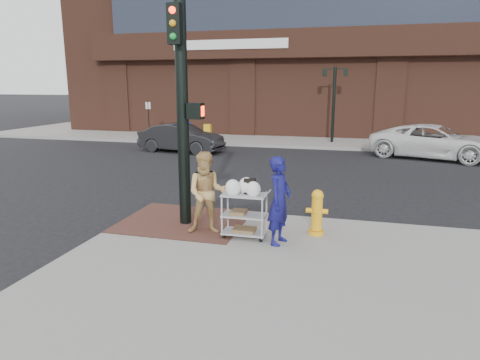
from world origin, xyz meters
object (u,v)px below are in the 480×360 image
(lamp_post, at_px, (334,96))
(traffic_signal_pole, at_px, (183,105))
(sedan_dark, at_px, (181,138))
(fire_hydrant, at_px, (317,212))
(utility_cart, at_px, (244,211))
(woman_blue, at_px, (279,201))
(minivan_white, at_px, (434,142))
(pedestrian_tan, at_px, (207,193))

(lamp_post, bearing_deg, traffic_signal_pole, -99.24)
(sedan_dark, height_order, fire_hydrant, sedan_dark)
(lamp_post, relative_size, utility_cart, 3.20)
(woman_blue, bearing_deg, lamp_post, 12.52)
(traffic_signal_pole, relative_size, sedan_dark, 1.19)
(lamp_post, relative_size, minivan_white, 0.74)
(fire_hydrant, bearing_deg, utility_cart, -158.77)
(pedestrian_tan, xyz_separation_m, fire_hydrant, (2.26, 0.49, -0.38))
(fire_hydrant, bearing_deg, pedestrian_tan, -167.83)
(traffic_signal_pole, distance_m, pedestrian_tan, 1.98)
(woman_blue, distance_m, sedan_dark, 13.32)
(woman_blue, height_order, fire_hydrant, woman_blue)
(woman_blue, height_order, pedestrian_tan, woman_blue)
(traffic_signal_pole, xyz_separation_m, woman_blue, (2.26, -0.68, -1.80))
(pedestrian_tan, distance_m, fire_hydrant, 2.34)
(traffic_signal_pole, relative_size, fire_hydrant, 5.12)
(traffic_signal_pole, height_order, fire_hydrant, traffic_signal_pole)
(utility_cart, bearing_deg, sedan_dark, 118.30)
(sedan_dark, relative_size, minivan_white, 0.78)
(lamp_post, xyz_separation_m, sedan_dark, (-7.04, -4.48, -1.93))
(sedan_dark, relative_size, fire_hydrant, 4.30)
(traffic_signal_pole, bearing_deg, woman_blue, -16.85)
(sedan_dark, distance_m, utility_cart, 12.81)
(pedestrian_tan, relative_size, minivan_white, 0.32)
(woman_blue, bearing_deg, fire_hydrant, -30.67)
(woman_blue, relative_size, pedestrian_tan, 1.00)
(utility_cart, bearing_deg, fire_hydrant, 21.23)
(utility_cart, bearing_deg, pedestrian_tan, 175.28)
(pedestrian_tan, relative_size, fire_hydrant, 1.80)
(pedestrian_tan, height_order, fire_hydrant, pedestrian_tan)
(traffic_signal_pole, distance_m, woman_blue, 2.97)
(fire_hydrant, bearing_deg, traffic_signal_pole, -179.55)
(woman_blue, bearing_deg, traffic_signal_pole, 86.46)
(lamp_post, relative_size, pedestrian_tan, 2.28)
(fire_hydrant, bearing_deg, sedan_dark, 124.98)
(lamp_post, xyz_separation_m, minivan_white, (4.64, -3.36, -1.87))
(sedan_dark, xyz_separation_m, utility_cart, (6.07, -11.28, 0.03))
(traffic_signal_pole, bearing_deg, minivan_white, 59.03)
(woman_blue, xyz_separation_m, sedan_dark, (-6.82, 11.43, -0.34))
(sedan_dark, xyz_separation_m, minivan_white, (11.68, 1.12, 0.06))
(traffic_signal_pole, xyz_separation_m, utility_cart, (1.51, -0.53, -2.11))
(traffic_signal_pole, relative_size, pedestrian_tan, 2.85)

